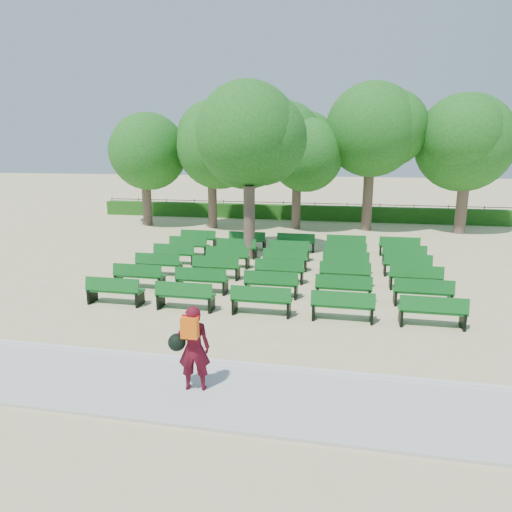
{
  "coord_description": "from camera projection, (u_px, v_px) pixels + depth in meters",
  "views": [
    {
      "loc": [
        2.97,
        -14.64,
        4.38
      ],
      "look_at": [
        0.25,
        -1.0,
        1.1
      ],
      "focal_mm": 32.0,
      "sensor_mm": 36.0,
      "label": 1
    }
  ],
  "objects": [
    {
      "name": "paving",
      "position": [
        175.0,
        389.0,
        8.48
      ],
      "size": [
        30.0,
        2.2,
        0.06
      ],
      "primitive_type": "cube",
      "color": "#B5B5B0",
      "rests_on": "ground"
    },
    {
      "name": "curb",
      "position": [
        195.0,
        360.0,
        9.57
      ],
      "size": [
        30.0,
        0.12,
        0.1
      ],
      "primitive_type": "cube",
      "color": "silver",
      "rests_on": "ground"
    },
    {
      "name": "person",
      "position": [
        192.0,
        347.0,
        8.24
      ],
      "size": [
        0.79,
        0.5,
        1.61
      ],
      "rotation": [
        0.0,
        0.0,
        3.32
      ],
      "color": "#4D0B17",
      "rests_on": "ground"
    },
    {
      "name": "tree_among",
      "position": [
        249.0,
        155.0,
        17.76
      ],
      "size": [
        4.48,
        4.48,
        6.18
      ],
      "color": "brown",
      "rests_on": "ground"
    },
    {
      "name": "fence",
      "position": [
        299.0,
        219.0,
        29.29
      ],
      "size": [
        26.0,
        0.1,
        1.02
      ],
      "primitive_type": null,
      "color": "black",
      "rests_on": "ground"
    },
    {
      "name": "hedge",
      "position": [
        298.0,
        212.0,
        28.8
      ],
      "size": [
        26.0,
        0.7,
        0.9
      ],
      "primitive_type": "cube",
      "color": "#1F5515",
      "rests_on": "ground"
    },
    {
      "name": "bench_array",
      "position": [
        282.0,
        273.0,
        16.13
      ],
      "size": [
        1.66,
        0.6,
        1.03
      ],
      "rotation": [
        0.0,
        0.0,
        0.06
      ],
      "color": "#0F5A1C",
      "rests_on": "ground"
    },
    {
      "name": "ground",
      "position": [
        254.0,
        280.0,
        15.54
      ],
      "size": [
        120.0,
        120.0,
        0.0
      ],
      "primitive_type": "plane",
      "color": "tan"
    },
    {
      "name": "tree_line",
      "position": [
        290.0,
        230.0,
        25.09
      ],
      "size": [
        21.8,
        6.8,
        7.04
      ],
      "primitive_type": null,
      "color": "#1E621B",
      "rests_on": "ground"
    }
  ]
}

